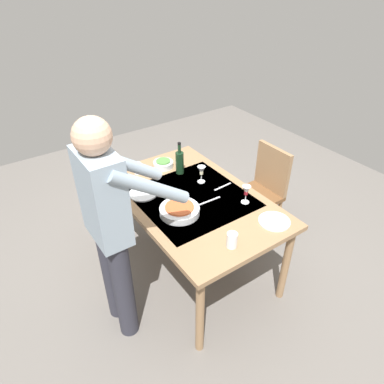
# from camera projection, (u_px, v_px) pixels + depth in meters

# --- Properties ---
(ground_plane) EXTENTS (6.00, 6.00, 0.00)m
(ground_plane) POSITION_uv_depth(u_px,v_px,m) (192.00, 266.00, 3.22)
(ground_plane) COLOR #66605B
(dining_table) EXTENTS (1.53, 0.97, 0.78)m
(dining_table) POSITION_uv_depth(u_px,v_px,m) (192.00, 205.00, 2.82)
(dining_table) COLOR #93704C
(dining_table) RESTS_ON ground_plane
(chair_near) EXTENTS (0.40, 0.40, 0.91)m
(chair_near) POSITION_uv_depth(u_px,v_px,m) (263.00, 187.00, 3.36)
(chair_near) COLOR brown
(chair_near) RESTS_ON ground_plane
(person_server) EXTENTS (0.42, 0.61, 1.69)m
(person_server) POSITION_uv_depth(u_px,v_px,m) (110.00, 224.00, 2.21)
(person_server) COLOR #2D2D38
(person_server) RESTS_ON ground_plane
(wine_bottle) EXTENTS (0.07, 0.07, 0.30)m
(wine_bottle) POSITION_uv_depth(u_px,v_px,m) (180.00, 162.00, 3.03)
(wine_bottle) COLOR black
(wine_bottle) RESTS_ON dining_table
(wine_glass_left) EXTENTS (0.07, 0.07, 0.15)m
(wine_glass_left) POSITION_uv_depth(u_px,v_px,m) (246.00, 191.00, 2.66)
(wine_glass_left) COLOR white
(wine_glass_left) RESTS_ON dining_table
(wine_glass_right) EXTENTS (0.07, 0.07, 0.15)m
(wine_glass_right) POSITION_uv_depth(u_px,v_px,m) (201.00, 171.00, 2.91)
(wine_glass_right) COLOR white
(wine_glass_right) RESTS_ON dining_table
(water_cup_near_left) EXTENTS (0.07, 0.07, 0.10)m
(water_cup_near_left) POSITION_uv_depth(u_px,v_px,m) (138.00, 168.00, 3.06)
(water_cup_near_left) COLOR silver
(water_cup_near_left) RESTS_ON dining_table
(water_cup_near_right) EXTENTS (0.07, 0.07, 0.11)m
(water_cup_near_right) POSITION_uv_depth(u_px,v_px,m) (232.00, 240.00, 2.28)
(water_cup_near_right) COLOR silver
(water_cup_near_right) RESTS_ON dining_table
(serving_bowl_pasta) EXTENTS (0.30, 0.30, 0.07)m
(serving_bowl_pasta) POSITION_uv_depth(u_px,v_px,m) (180.00, 210.00, 2.58)
(serving_bowl_pasta) COLOR silver
(serving_bowl_pasta) RESTS_ON dining_table
(side_bowl_salad) EXTENTS (0.18, 0.18, 0.07)m
(side_bowl_salad) POSITION_uv_depth(u_px,v_px,m) (163.00, 164.00, 3.16)
(side_bowl_salad) COLOR silver
(side_bowl_salad) RESTS_ON dining_table
(dinner_plate_near) EXTENTS (0.23, 0.23, 0.01)m
(dinner_plate_near) POSITION_uv_depth(u_px,v_px,m) (274.00, 221.00, 2.52)
(dinner_plate_near) COLOR silver
(dinner_plate_near) RESTS_ON dining_table
(dinner_plate_far) EXTENTS (0.23, 0.23, 0.01)m
(dinner_plate_far) POSITION_uv_depth(u_px,v_px,m) (143.00, 193.00, 2.81)
(dinner_plate_far) COLOR silver
(dinner_plate_far) RESTS_ON dining_table
(table_knife) EXTENTS (0.02, 0.20, 0.00)m
(table_knife) POSITION_uv_depth(u_px,v_px,m) (210.00, 201.00, 2.73)
(table_knife) COLOR silver
(table_knife) RESTS_ON dining_table
(table_fork) EXTENTS (0.02, 0.18, 0.00)m
(table_fork) POSITION_uv_depth(u_px,v_px,m) (223.00, 187.00, 2.90)
(table_fork) COLOR silver
(table_fork) RESTS_ON dining_table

